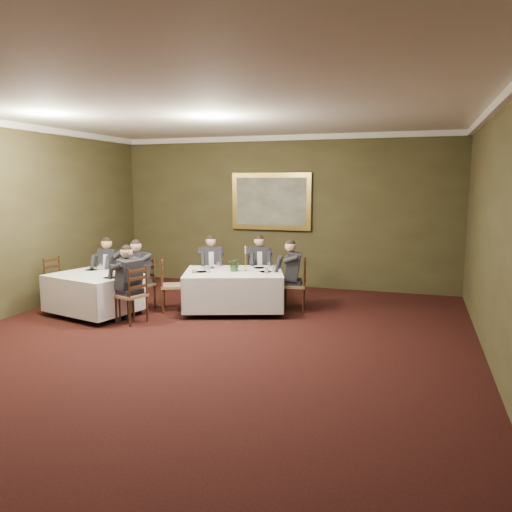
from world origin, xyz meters
The scene contains 26 objects.
ground centered at (0.00, 0.00, 0.00)m, with size 10.00×10.00×0.00m, color black.
ceiling centered at (0.00, 0.00, 3.50)m, with size 8.00×10.00×0.10m, color silver.
back_wall centered at (0.00, 5.00, 1.75)m, with size 8.00×0.10×3.50m, color #38341C.
right_wall centered at (4.00, 0.00, 1.75)m, with size 0.10×10.00×3.50m, color #38341C.
crown_molding centered at (0.00, 0.00, 3.44)m, with size 8.00×10.00×0.12m.
table_main centered at (-0.27, 2.40, 0.45)m, with size 2.20×1.92×0.67m.
table_second centered at (-2.60, 1.29, 0.45)m, with size 1.78×1.51×0.67m.
chair_main_backleft centered at (-1.05, 3.14, 0.28)m, with size 0.58×0.57×1.00m.
diner_main_backleft centered at (-1.04, 3.13, 0.51)m, with size 0.57×0.61×1.35m.
chair_main_backright centered at (-0.11, 3.46, 0.28)m, with size 0.58×0.57×1.00m.
diner_main_backright centered at (-0.10, 3.45, 0.51)m, with size 0.57×0.61×1.35m.
chair_main_endleft centered at (-1.37, 2.02, 0.28)m, with size 0.57×0.58×1.00m.
chair_main_endright centered at (0.84, 2.78, 0.28)m, with size 0.49×0.51×1.00m.
diner_main_endright centered at (0.83, 2.77, 0.51)m, with size 0.54×0.48×1.35m.
chair_sec_backleft centered at (-2.81, 2.16, 0.28)m, with size 0.47×0.45×1.00m.
diner_sec_backleft centered at (-2.81, 2.15, 0.51)m, with size 0.44×0.51×1.35m.
chair_sec_backright centered at (-2.01, 1.96, 0.28)m, with size 0.55×0.54×1.00m.
diner_sec_backright centered at (-2.01, 1.95, 0.51)m, with size 0.53×0.58×1.35m.
chair_sec_endright centered at (-1.66, 1.06, 0.28)m, with size 0.54×0.55×1.00m.
diner_sec_endright centered at (-1.67, 1.06, 0.51)m, with size 0.58×0.53×1.35m.
chair_sec_endleft centered at (-3.54, 1.53, 0.28)m, with size 0.47×0.48×1.00m.
centerpiece centered at (-0.24, 2.40, 0.91)m, with size 0.26×0.23×0.29m, color #2D5926.
candlestick centered at (-0.07, 2.52, 0.94)m, with size 0.07×0.07×0.49m.
place_setting_table_main centered at (-0.81, 2.63, 0.80)m, with size 0.33×0.31×0.14m.
place_setting_table_second centered at (-2.87, 1.73, 0.80)m, with size 0.33×0.31×0.14m.
painting centered at (-0.27, 4.94, 1.99)m, with size 1.91×0.09×1.33m.
Camera 1 is at (3.00, -6.31, 2.42)m, focal length 35.00 mm.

